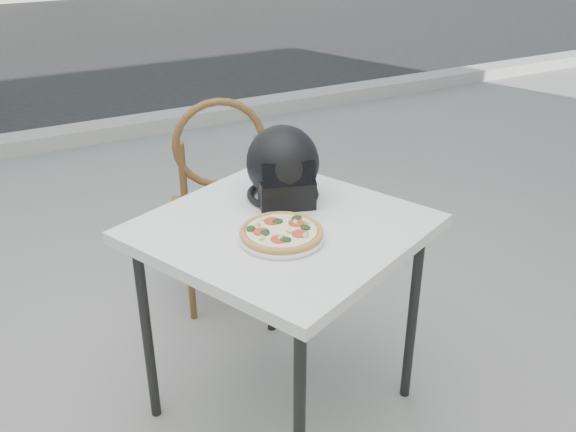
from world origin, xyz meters
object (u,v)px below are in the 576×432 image
pizza (281,232)px  cafe_chair_main (219,194)px  helmet (283,168)px  cafe_table_main (282,242)px  plate (281,237)px

pizza → cafe_chair_main: cafe_chair_main is taller
cafe_chair_main → helmet: bearing=106.6°
pizza → cafe_table_main: bearing=61.7°
plate → helmet: helmet is taller
cafe_table_main → cafe_chair_main: (0.07, 0.74, -0.14)m
cafe_chair_main → pizza: bearing=95.8°
plate → pizza: 0.02m
plate → helmet: (0.15, 0.27, 0.11)m
plate → cafe_chair_main: cafe_chair_main is taller
cafe_table_main → helmet: size_ratio=3.25×
cafe_table_main → cafe_chair_main: size_ratio=1.05×
helmet → cafe_chair_main: 0.66m
cafe_table_main → plate: bearing=-118.3°
cafe_chair_main → cafe_table_main: bearing=98.7°
cafe_table_main → pizza: size_ratio=3.72×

